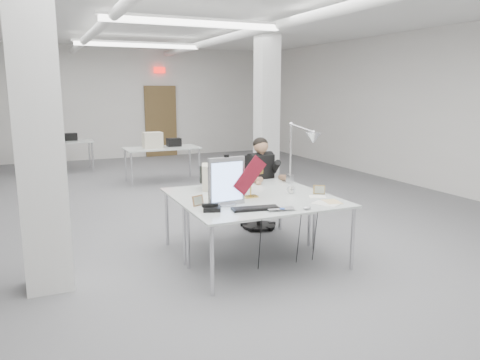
% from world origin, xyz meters
% --- Properties ---
extents(room_shell, '(10.04, 14.04, 3.24)m').
position_xyz_m(room_shell, '(0.04, 0.13, 1.69)').
color(room_shell, '#5D5D60').
rests_on(room_shell, ground).
extents(desk_main, '(1.80, 0.90, 0.02)m').
position_xyz_m(desk_main, '(0.00, -2.50, 0.74)').
color(desk_main, silver).
rests_on(desk_main, room_shell).
extents(desk_second, '(1.80, 0.90, 0.02)m').
position_xyz_m(desk_second, '(0.00, -1.60, 0.74)').
color(desk_second, silver).
rests_on(desk_second, room_shell).
extents(bg_desk_a, '(1.60, 0.80, 0.02)m').
position_xyz_m(bg_desk_a, '(0.20, 3.00, 0.74)').
color(bg_desk_a, silver).
rests_on(bg_desk_a, room_shell).
extents(bg_desk_b, '(1.60, 0.80, 0.02)m').
position_xyz_m(bg_desk_b, '(-1.80, 5.20, 0.74)').
color(bg_desk_b, silver).
rests_on(bg_desk_b, room_shell).
extents(office_chair, '(0.62, 0.62, 1.00)m').
position_xyz_m(office_chair, '(0.59, -1.01, 0.50)').
color(office_chair, black).
rests_on(office_chair, room_shell).
extents(seated_person, '(0.57, 0.64, 0.79)m').
position_xyz_m(seated_person, '(0.59, -1.06, 0.90)').
color(seated_person, black).
rests_on(seated_person, office_chair).
extents(monitor, '(0.43, 0.08, 0.53)m').
position_xyz_m(monitor, '(-0.45, -2.31, 1.02)').
color(monitor, '#A2A2A6').
rests_on(monitor, desk_main).
extents(pennant, '(0.42, 0.02, 0.45)m').
position_xyz_m(pennant, '(-0.18, -2.35, 1.08)').
color(pennant, maroon).
rests_on(pennant, monitor).
extents(keyboard, '(0.52, 0.24, 0.02)m').
position_xyz_m(keyboard, '(-0.24, -2.62, 0.77)').
color(keyboard, black).
rests_on(keyboard, desk_main).
extents(laptop, '(0.33, 0.25, 0.02)m').
position_xyz_m(laptop, '(-0.02, -2.80, 0.77)').
color(laptop, '#A2A2A6').
rests_on(laptop, desk_main).
extents(mouse, '(0.11, 0.09, 0.04)m').
position_xyz_m(mouse, '(0.26, -2.85, 0.77)').
color(mouse, '#AAABAF').
rests_on(mouse, desk_main).
extents(bankers_lamp, '(0.36, 0.23, 0.38)m').
position_xyz_m(bankers_lamp, '(-0.05, -2.08, 0.95)').
color(bankers_lamp, '#B58B38').
rests_on(bankers_lamp, desk_main).
extents(desk_phone, '(0.22, 0.21, 0.05)m').
position_xyz_m(desk_phone, '(-0.69, -2.48, 0.78)').
color(desk_phone, black).
rests_on(desk_phone, desk_main).
extents(picture_frame_left, '(0.15, 0.09, 0.12)m').
position_xyz_m(picture_frame_left, '(-0.75, -2.21, 0.81)').
color(picture_frame_left, '#A57047').
rests_on(picture_frame_left, desk_main).
extents(picture_frame_right, '(0.14, 0.11, 0.11)m').
position_xyz_m(picture_frame_right, '(0.79, -2.27, 0.81)').
color(picture_frame_right, olive).
rests_on(picture_frame_right, desk_main).
extents(desk_clock, '(0.11, 0.05, 0.11)m').
position_xyz_m(desk_clock, '(0.49, -2.10, 0.81)').
color(desk_clock, silver).
rests_on(desk_clock, desk_main).
extents(paper_stack_a, '(0.31, 0.34, 0.01)m').
position_xyz_m(paper_stack_a, '(0.58, -2.71, 0.76)').
color(paper_stack_a, silver).
rests_on(paper_stack_a, desk_main).
extents(paper_stack_b, '(0.22, 0.27, 0.01)m').
position_xyz_m(paper_stack_b, '(0.70, -2.67, 0.76)').
color(paper_stack_b, tan).
rests_on(paper_stack_b, desk_main).
extents(paper_stack_c, '(0.23, 0.21, 0.01)m').
position_xyz_m(paper_stack_c, '(0.69, -2.38, 0.76)').
color(paper_stack_c, white).
rests_on(paper_stack_c, desk_main).
extents(beige_monitor, '(0.43, 0.42, 0.32)m').
position_xyz_m(beige_monitor, '(-0.26, -1.48, 0.91)').
color(beige_monitor, beige).
rests_on(beige_monitor, desk_second).
extents(architect_lamp, '(0.35, 0.80, 1.00)m').
position_xyz_m(architect_lamp, '(0.80, -1.78, 1.25)').
color(architect_lamp, silver).
rests_on(architect_lamp, desk_second).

